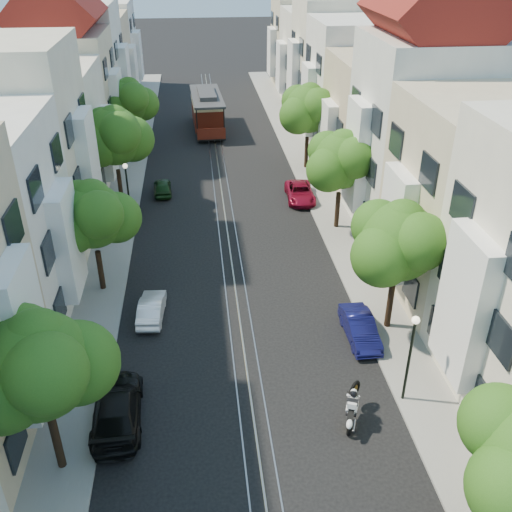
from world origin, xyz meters
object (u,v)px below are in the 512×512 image
object	(u,v)px
tree_w_c	(115,137)
parked_car_w_near	(117,408)
tree_e_d	(309,110)
sportbike_rider	(352,405)
parked_car_e_far	(300,192)
parked_car_w_far	(162,187)
cable_car	(207,109)
lamp_west	(127,185)
tree_w_d	(129,102)
tree_e_b	(400,243)
parked_car_e_mid	(360,328)
lamp_east	(411,346)
tree_w_a	(40,368)
tree_w_b	(93,217)
tree_e_c	(342,162)
parked_car_w_mid	(152,308)

from	to	relation	value
tree_w_c	parked_car_w_near	world-z (taller)	tree_w_c
tree_e_d	sportbike_rider	size ratio (longest dim) A/B	3.30
parked_car_e_far	tree_e_d	bearing A→B (deg)	77.52
parked_car_w_far	cable_car	bearing A→B (deg)	-107.55
parked_car_e_far	lamp_west	bearing A→B (deg)	-164.69
tree_w_d	parked_car_e_far	size ratio (longest dim) A/B	1.57
parked_car_w_near	tree_w_c	bearing A→B (deg)	-87.80
tree_e_b	parked_car_e_mid	xyz separation A→B (m)	(-1.66, -0.68, -4.13)
lamp_east	sportbike_rider	bearing A→B (deg)	-159.74
parked_car_e_mid	parked_car_w_near	bearing A→B (deg)	-160.09
tree_w_d	lamp_west	xyz separation A→B (m)	(0.84, -13.98, -1.75)
tree_e_b	tree_w_c	size ratio (longest dim) A/B	0.94
tree_e_b	tree_w_a	distance (m)	16.01
tree_w_c	lamp_east	size ratio (longest dim) A/B	1.71
tree_w_b	lamp_west	distance (m)	8.22
tree_e_c	tree_w_c	distance (m)	15.25
tree_w_c	parked_car_w_far	xyz separation A→B (m)	(2.74, 1.97, -4.53)
lamp_east	tree_w_a	bearing A→B (deg)	-171.43
tree_e_b	tree_e_c	distance (m)	11.00
tree_e_b	tree_e_c	size ratio (longest dim) A/B	1.03
tree_e_b	sportbike_rider	bearing A→B (deg)	-120.09
tree_w_a	tree_w_d	xyz separation A→B (m)	(-0.00, 34.00, -0.13)
tree_e_d	tree_w_c	xyz separation A→B (m)	(-14.40, -6.00, 0.20)
cable_car	tree_e_d	bearing A→B (deg)	-58.28
parked_car_w_near	parked_car_e_far	bearing A→B (deg)	-120.66
tree_w_d	sportbike_rider	distance (m)	34.87
tree_e_b	lamp_west	size ratio (longest dim) A/B	1.61
tree_e_d	parked_car_w_far	world-z (taller)	tree_e_d
tree_w_b	sportbike_rider	world-z (taller)	tree_w_b
lamp_west	sportbike_rider	distance (m)	21.55
tree_e_c	tree_w_a	size ratio (longest dim) A/B	0.98
tree_e_b	lamp_east	bearing A→B (deg)	-100.93
lamp_east	lamp_west	size ratio (longest dim) A/B	1.00
parked_car_e_mid	tree_w_b	bearing A→B (deg)	155.06
lamp_east	parked_car_w_near	xyz separation A→B (m)	(-11.69, 0.12, -2.16)
tree_w_a	parked_car_w_far	bearing A→B (deg)	83.74
tree_w_a	parked_car_w_far	distance (m)	25.47
sportbike_rider	parked_car_e_mid	size ratio (longest dim) A/B	0.57
tree_e_b	tree_e_d	distance (m)	22.00
tree_w_c	parked_car_w_near	bearing A→B (deg)	-85.20
cable_car	parked_car_e_mid	bearing A→B (deg)	-82.30
tree_e_d	sportbike_rider	xyz separation A→B (m)	(-3.41, -27.88, -4.05)
tree_w_d	parked_car_w_near	bearing A→B (deg)	-86.85
tree_e_c	tree_w_b	distance (m)	15.60
cable_car	parked_car_w_mid	bearing A→B (deg)	-99.54
parked_car_e_mid	parked_car_w_mid	distance (m)	10.39
tree_w_b	parked_car_e_far	bearing A→B (deg)	40.16
tree_w_b	cable_car	size ratio (longest dim) A/B	0.68
tree_w_a	tree_w_b	distance (m)	12.00
tree_w_c	parked_car_e_mid	world-z (taller)	tree_w_c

